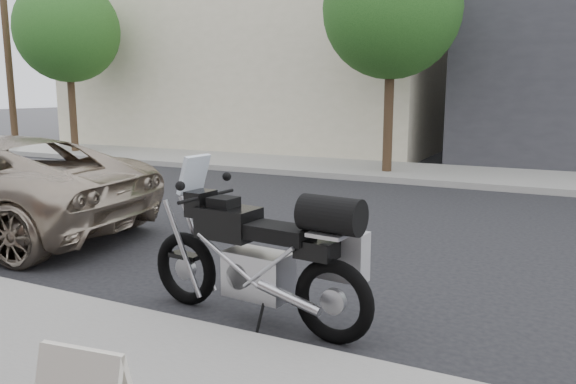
# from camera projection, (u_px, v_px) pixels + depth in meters

# --- Properties ---
(ground) EXTENTS (120.00, 120.00, 0.00)m
(ground) POSITION_uv_depth(u_px,v_px,m) (399.00, 241.00, 8.25)
(ground) COLOR black
(ground) RESTS_ON ground
(far_sidewalk) EXTENTS (44.00, 3.00, 0.15)m
(far_sidewalk) POSITION_uv_depth(u_px,v_px,m) (470.00, 176.00, 13.96)
(far_sidewalk) COLOR gray
(far_sidewalk) RESTS_ON ground
(far_building_cream) EXTENTS (14.00, 11.00, 8.00)m
(far_building_cream) POSITION_uv_depth(u_px,v_px,m) (279.00, 46.00, 23.38)
(far_building_cream) COLOR beige
(far_building_cream) RESTS_ON ground
(street_tree_mid) EXTENTS (3.40, 3.40, 5.70)m
(street_tree_mid) POSITION_uv_depth(u_px,v_px,m) (392.00, 9.00, 13.68)
(street_tree_mid) COLOR #3C2B1B
(street_tree_mid) RESTS_ON far_sidewalk
(street_tree_right) EXTENTS (3.40, 3.40, 5.70)m
(street_tree_right) POSITION_uv_depth(u_px,v_px,m) (67.00, 30.00, 18.52)
(street_tree_right) COLOR #3C2B1B
(street_tree_right) RESTS_ON far_sidewalk
(utility_pole) EXTENTS (0.24, 0.24, 6.70)m
(utility_pole) POSITION_uv_depth(u_px,v_px,m) (8.00, 53.00, 19.96)
(utility_pole) COLOR #3C2B1B
(utility_pole) RESTS_ON far_sidewalk
(motorcycle) EXTENTS (2.48, 0.80, 1.57)m
(motorcycle) POSITION_uv_depth(u_px,v_px,m) (269.00, 255.00, 5.19)
(motorcycle) COLOR black
(motorcycle) RESTS_ON ground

